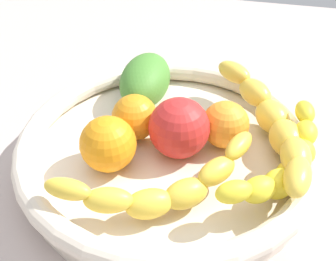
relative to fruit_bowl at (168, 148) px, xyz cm
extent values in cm
cube|color=#B4A29C|center=(0.00, 0.00, -4.08)|extent=(120.00, 120.00, 3.00)
cylinder|color=beige|center=(0.00, 0.00, -1.39)|extent=(34.73, 34.73, 2.38)
torus|color=beige|center=(0.00, 0.00, 1.13)|extent=(36.59, 36.59, 2.66)
ellipsoid|color=yellow|center=(-6.94, -12.57, 3.94)|extent=(4.99, 2.22, 2.13)
ellipsoid|color=yellow|center=(-3.01, -12.16, 2.94)|extent=(5.40, 3.63, 2.59)
ellipsoid|color=yellow|center=(0.71, -10.81, 1.94)|extent=(5.79, 4.96, 3.05)
ellipsoid|color=yellow|center=(3.98, -8.60, 1.94)|extent=(5.73, 5.54, 3.05)
ellipsoid|color=yellow|center=(6.63, -5.67, 2.94)|extent=(4.96, 5.54, 2.59)
ellipsoid|color=yellow|center=(8.48, -2.18, 3.94)|extent=(3.76, 5.38, 2.13)
ellipsoid|color=yellow|center=(8.73, -9.40, 4.24)|extent=(4.38, 3.85, 2.24)
ellipsoid|color=yellow|center=(11.07, -7.66, 3.33)|extent=(4.56, 4.49, 2.64)
ellipsoid|color=yellow|center=(13.03, -5.48, 2.43)|extent=(4.68, 4.84, 3.04)
ellipsoid|color=yellow|center=(14.51, -2.95, 1.52)|extent=(4.70, 4.86, 3.44)
ellipsoid|color=yellow|center=(15.45, -0.18, 2.43)|extent=(3.81, 4.36, 3.04)
ellipsoid|color=yellow|center=(15.82, 2.73, 3.33)|extent=(2.74, 3.84, 2.64)
ellipsoid|color=yellow|center=(15.61, 5.64, 4.24)|extent=(2.86, 4.10, 2.24)
ellipsoid|color=yellow|center=(14.58, -6.11, 4.43)|extent=(3.29, 5.68, 2.70)
ellipsoid|color=yellow|center=(14.62, -1.80, 3.41)|extent=(3.79, 5.70, 3.28)
ellipsoid|color=yellow|center=(13.75, 2.43, 2.38)|extent=(5.32, 6.32, 3.86)
ellipsoid|color=yellow|center=(12.01, 6.38, 2.38)|extent=(6.03, 6.61, 3.86)
ellipsoid|color=yellow|center=(9.49, 9.88, 3.41)|extent=(6.05, 6.21, 3.28)
ellipsoid|color=yellow|center=(6.28, 12.78, 4.43)|extent=(5.96, 5.36, 2.70)
sphere|color=orange|center=(-5.94, -4.31, 3.05)|extent=(6.50, 6.50, 6.50)
sphere|color=orange|center=(-4.71, 1.74, 2.70)|extent=(5.80, 5.80, 5.80)
sphere|color=orange|center=(6.48, 2.89, 2.72)|extent=(5.85, 5.85, 5.85)
ellipsoid|color=#488831|center=(-5.81, 10.30, 2.90)|extent=(7.51, 12.05, 6.21)
sphere|color=red|center=(1.35, -0.18, 3.45)|extent=(7.30, 7.30, 7.30)
camera|label=1|loc=(8.81, -36.10, 32.14)|focal=42.55mm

